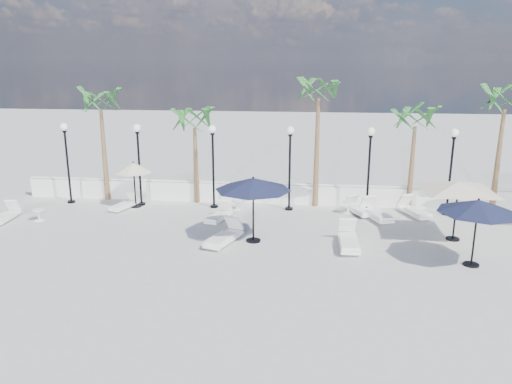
# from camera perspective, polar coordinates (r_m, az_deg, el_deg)

# --- Properties ---
(ground) EXTENTS (100.00, 100.00, 0.00)m
(ground) POSITION_cam_1_polar(r_m,az_deg,el_deg) (16.91, 2.73, -8.45)
(ground) COLOR #A8A7A2
(ground) RESTS_ON ground
(balustrade) EXTENTS (26.00, 0.30, 1.01)m
(balustrade) POSITION_cam_1_polar(r_m,az_deg,el_deg) (23.84, 3.91, -0.24)
(balustrade) COLOR silver
(balustrade) RESTS_ON ground
(lamppost_0) EXTENTS (0.36, 0.36, 3.84)m
(lamppost_0) POSITION_cam_1_polar(r_m,az_deg,el_deg) (25.13, -20.85, 4.33)
(lamppost_0) COLOR black
(lamppost_0) RESTS_ON ground
(lamppost_1) EXTENTS (0.36, 0.36, 3.84)m
(lamppost_1) POSITION_cam_1_polar(r_m,az_deg,el_deg) (23.75, -13.28, 4.34)
(lamppost_1) COLOR black
(lamppost_1) RESTS_ON ground
(lamppost_2) EXTENTS (0.36, 0.36, 3.84)m
(lamppost_2) POSITION_cam_1_polar(r_m,az_deg,el_deg) (22.82, -4.95, 4.26)
(lamppost_2) COLOR black
(lamppost_2) RESTS_ON ground
(lamppost_3) EXTENTS (0.36, 0.36, 3.84)m
(lamppost_3) POSITION_cam_1_polar(r_m,az_deg,el_deg) (22.41, 3.89, 4.08)
(lamppost_3) COLOR black
(lamppost_3) RESTS_ON ground
(lamppost_4) EXTENTS (0.36, 0.36, 3.84)m
(lamppost_4) POSITION_cam_1_polar(r_m,az_deg,el_deg) (22.54, 12.83, 3.81)
(lamppost_4) COLOR black
(lamppost_4) RESTS_ON ground
(lamppost_5) EXTENTS (0.36, 0.36, 3.84)m
(lamppost_5) POSITION_cam_1_polar(r_m,az_deg,el_deg) (23.20, 21.46, 3.45)
(lamppost_5) COLOR black
(lamppost_5) RESTS_ON ground
(palm_0) EXTENTS (2.60, 2.60, 5.50)m
(palm_0) POSITION_cam_1_polar(r_m,az_deg,el_deg) (24.95, -17.34, 9.30)
(palm_0) COLOR brown
(palm_0) RESTS_ON ground
(palm_1) EXTENTS (2.60, 2.60, 4.70)m
(palm_1) POSITION_cam_1_polar(r_m,az_deg,el_deg) (23.61, -7.04, 7.67)
(palm_1) COLOR brown
(palm_1) RESTS_ON ground
(palm_2) EXTENTS (2.60, 2.60, 6.10)m
(palm_2) POSITION_cam_1_polar(r_m,az_deg,el_deg) (22.84, 7.16, 10.85)
(palm_2) COLOR brown
(palm_2) RESTS_ON ground
(palm_3) EXTENTS (2.60, 2.60, 4.90)m
(palm_3) POSITION_cam_1_polar(r_m,az_deg,el_deg) (23.41, 17.74, 7.49)
(palm_3) COLOR brown
(palm_3) RESTS_ON ground
(palm_4) EXTENTS (2.60, 2.60, 5.70)m
(palm_4) POSITION_cam_1_polar(r_m,az_deg,el_deg) (24.32, 26.56, 8.74)
(palm_4) COLOR brown
(palm_4) RESTS_ON ground
(lounger_0) EXTENTS (0.97, 1.71, 0.61)m
(lounger_0) POSITION_cam_1_polar(r_m,az_deg,el_deg) (23.82, -14.81, -1.39)
(lounger_0) COLOR white
(lounger_0) RESTS_ON ground
(lounger_1) EXTENTS (0.74, 1.84, 0.67)m
(lounger_1) POSITION_cam_1_polar(r_m,az_deg,el_deg) (23.92, -26.70, -2.41)
(lounger_1) COLOR white
(lounger_1) RESTS_ON ground
(lounger_2) EXTENTS (1.00, 1.84, 0.66)m
(lounger_2) POSITION_cam_1_polar(r_m,az_deg,el_deg) (21.44, -4.26, -2.69)
(lounger_2) COLOR white
(lounger_2) RESTS_ON ground
(lounger_3) EXTENTS (0.73, 2.14, 0.80)m
(lounger_3) POSITION_cam_1_polar(r_m,az_deg,el_deg) (18.71, 10.56, -5.44)
(lounger_3) COLOR white
(lounger_3) RESTS_ON ground
(lounger_4) EXTENTS (1.29, 2.17, 0.77)m
(lounger_4) POSITION_cam_1_polar(r_m,az_deg,el_deg) (18.84, -3.67, -5.10)
(lounger_4) COLOR white
(lounger_4) RESTS_ON ground
(lounger_5) EXTENTS (1.30, 2.03, 0.73)m
(lounger_5) POSITION_cam_1_polar(r_m,az_deg,el_deg) (23.12, 17.61, -2.00)
(lounger_5) COLOR white
(lounger_5) RESTS_ON ground
(lounger_6) EXTENTS (1.22, 1.81, 0.65)m
(lounger_6) POSITION_cam_1_polar(r_m,az_deg,el_deg) (22.76, 11.63, -1.92)
(lounger_6) COLOR white
(lounger_6) RESTS_ON ground
(lounger_7) EXTENTS (1.33, 2.16, 0.77)m
(lounger_7) POSITION_cam_1_polar(r_m,az_deg,el_deg) (22.21, 13.58, -2.35)
(lounger_7) COLOR white
(lounger_7) RESTS_ON ground
(side_table_0) EXTENTS (0.51, 0.51, 0.49)m
(side_table_0) POSITION_cam_1_polar(r_m,az_deg,el_deg) (23.31, -23.60, -2.30)
(side_table_0) COLOR white
(side_table_0) RESTS_ON ground
(side_table_1) EXTENTS (0.48, 0.48, 0.47)m
(side_table_1) POSITION_cam_1_polar(r_m,az_deg,el_deg) (22.86, -2.22, -1.37)
(side_table_1) COLOR white
(side_table_1) RESTS_ON ground
(side_table_2) EXTENTS (0.58, 0.58, 0.56)m
(side_table_2) POSITION_cam_1_polar(r_m,az_deg,el_deg) (22.67, 10.49, -1.61)
(side_table_2) COLOR white
(side_table_2) RESTS_ON ground
(parasol_navy_left) EXTENTS (2.87, 2.87, 2.53)m
(parasol_navy_left) POSITION_cam_1_polar(r_m,az_deg,el_deg) (18.40, -0.32, 0.88)
(parasol_navy_left) COLOR black
(parasol_navy_left) RESTS_ON ground
(parasol_navy_mid) EXTENTS (2.62, 2.62, 2.35)m
(parasol_navy_mid) POSITION_cam_1_polar(r_m,az_deg,el_deg) (17.78, 24.04, -1.53)
(parasol_navy_mid) COLOR black
(parasol_navy_mid) RESTS_ON ground
(parasol_cream_sq_a) EXTENTS (5.03, 5.03, 2.47)m
(parasol_cream_sq_a) POSITION_cam_1_polar(r_m,az_deg,el_deg) (20.04, 22.17, 1.09)
(parasol_cream_sq_a) COLOR black
(parasol_cream_sq_a) RESTS_ON ground
(parasol_cream_small) EXTENTS (1.76, 1.76, 2.16)m
(parasol_cream_small) POSITION_cam_1_polar(r_m,az_deg,el_deg) (23.66, -13.83, 2.67)
(parasol_cream_small) COLOR black
(parasol_cream_small) RESTS_ON ground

